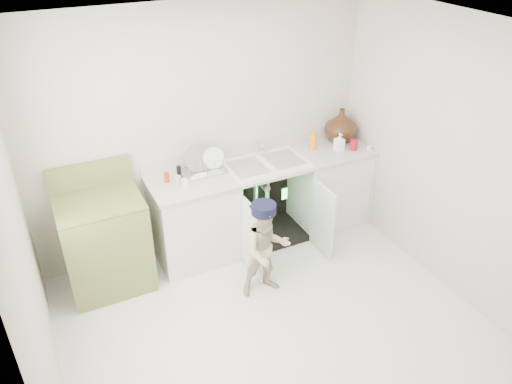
% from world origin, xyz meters
% --- Properties ---
extents(ground, '(3.50, 3.50, 0.00)m').
position_xyz_m(ground, '(0.00, 0.00, 0.00)').
color(ground, beige).
rests_on(ground, ground).
extents(room_shell, '(6.00, 5.50, 1.26)m').
position_xyz_m(room_shell, '(0.00, 0.00, 1.25)').
color(room_shell, '#BDB7A2').
rests_on(room_shell, ground).
extents(counter_run, '(2.44, 1.02, 1.28)m').
position_xyz_m(counter_run, '(0.60, 1.21, 0.48)').
color(counter_run, silver).
rests_on(counter_run, ground).
extents(avocado_stove, '(0.75, 0.65, 1.17)m').
position_xyz_m(avocado_stove, '(-1.15, 1.18, 0.48)').
color(avocado_stove, olive).
rests_on(avocado_stove, ground).
extents(repair_worker, '(0.71, 0.66, 0.96)m').
position_xyz_m(repair_worker, '(0.15, 0.40, 0.49)').
color(repair_worker, beige).
rests_on(repair_worker, ground).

